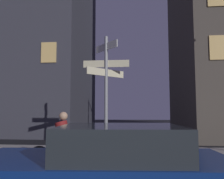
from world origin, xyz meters
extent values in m
cube|color=#9E9991|center=(0.00, 7.16, 0.07)|extent=(40.00, 2.72, 0.14)
cylinder|color=gray|center=(-0.44, 6.34, 2.16)|extent=(0.12, 0.12, 4.04)
cube|color=white|center=(-0.44, 6.34, 3.83)|extent=(0.84, 0.84, 0.24)
cube|color=beige|center=(-0.44, 6.34, 3.23)|extent=(1.57, 0.03, 0.24)
cube|color=beige|center=(-0.44, 6.34, 2.93)|extent=(1.13, 1.13, 0.24)
cube|color=navy|center=(-0.02, 2.37, 0.63)|extent=(4.22, 2.07, 0.55)
cube|color=#23282D|center=(0.28, 2.40, 1.15)|extent=(2.02, 1.77, 0.50)
cylinder|color=black|center=(-1.44, 3.17, 0.32)|extent=(0.65, 0.26, 0.64)
cylinder|color=black|center=(1.26, 3.36, 0.32)|extent=(0.65, 0.26, 0.64)
torus|color=black|center=(-1.98, 4.60, 0.36)|extent=(0.72, 0.14, 0.72)
torus|color=black|center=(-0.89, 4.48, 0.36)|extent=(0.72, 0.14, 0.72)
cylinder|color=#1959A5|center=(-1.44, 4.54, 0.61)|extent=(1.00, 0.15, 0.04)
cylinder|color=maroon|center=(-1.34, 4.53, 1.08)|extent=(0.48, 0.37, 0.61)
sphere|color=tan|center=(-1.34, 4.53, 1.50)|extent=(0.22, 0.22, 0.22)
cylinder|color=black|center=(-1.40, 4.44, 0.58)|extent=(0.35, 0.16, 0.55)
cylinder|color=black|center=(-1.38, 4.62, 0.58)|extent=(0.35, 0.16, 0.55)
cube|color=#383842|center=(-9.69, 15.47, 7.50)|extent=(13.19, 8.24, 14.99)
cube|color=#F2C672|center=(-4.41, 11.33, 5.00)|extent=(0.90, 0.06, 1.20)
cube|color=#F2C672|center=(4.59, 9.94, 4.67)|extent=(0.90, 0.06, 1.20)
camera|label=1|loc=(0.50, -1.34, 1.64)|focal=36.90mm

